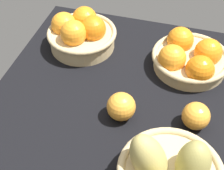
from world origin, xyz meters
TOP-DOWN VIEW (x-y plane):
  - market_tray at (0.00, 0.00)cm, footprint 84.00×72.00cm
  - basket_far_left at (-20.57, 17.00)cm, footprint 23.52×23.52cm
  - basket_near_left at (-21.95, -18.29)cm, footprint 22.32×22.32cm
  - loose_orange_front_gap at (1.51, 21.24)cm, footprint 7.28×7.28cm
  - loose_orange_back_gap at (3.89, 2.12)cm, footprint 7.66×7.66cm

SIDE VIEW (x-z plane):
  - market_tray at x=0.00cm, z-range 0.00..3.00cm
  - loose_orange_front_gap at x=1.51cm, z-range 3.00..10.28cm
  - loose_orange_back_gap at x=3.89cm, z-range 3.00..10.66cm
  - basket_far_left at x=-20.57cm, z-range 1.97..12.07cm
  - basket_near_left at x=-21.95cm, z-range 2.01..14.03cm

